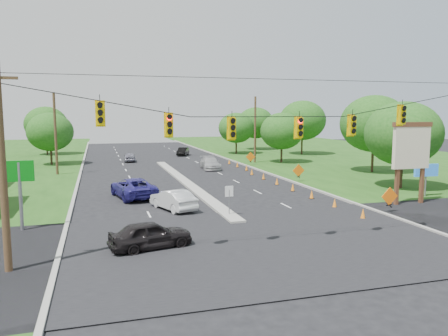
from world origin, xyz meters
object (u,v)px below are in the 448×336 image
object	(u,v)px
white_sedan	(173,200)
blue_pickup	(133,188)
pylon_sign	(413,151)
black_sedan	(151,235)

from	to	relation	value
white_sedan	blue_pickup	bearing A→B (deg)	-86.28
blue_pickup	white_sedan	bearing A→B (deg)	102.33
white_sedan	blue_pickup	distance (m)	5.81
pylon_sign	black_sedan	world-z (taller)	pylon_sign
black_sedan	white_sedan	distance (m)	8.90
pylon_sign	blue_pickup	xyz separation A→B (m)	(-19.82, 8.26, -3.20)
pylon_sign	blue_pickup	size ratio (longest dim) A/B	1.06
blue_pickup	black_sedan	bearing A→B (deg)	77.63
black_sedan	blue_pickup	distance (m)	13.84
black_sedan	white_sedan	bearing A→B (deg)	-29.66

